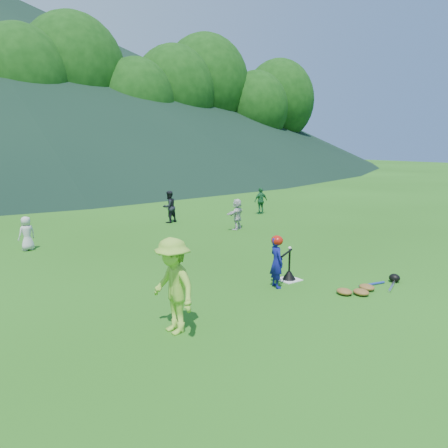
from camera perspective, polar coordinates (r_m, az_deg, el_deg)
name	(u,v)px	position (r m, az deg, el deg)	size (l,w,h in m)	color
ground	(289,280)	(9.99, 8.47, -7.24)	(120.00, 120.00, 0.00)	#225413
home_plate	(289,280)	(9.98, 8.47, -7.19)	(0.45, 0.45, 0.02)	silver
baseball	(290,248)	(9.79, 8.59, -3.12)	(0.08, 0.08, 0.08)	white
batter_child	(277,262)	(9.32, 6.89, -4.97)	(0.40, 0.26, 1.10)	navy
adult_coach	(173,286)	(7.09, -6.66, -8.03)	(1.01, 0.58, 1.57)	#8AC038
fielder_a	(27,233)	(13.63, -24.37, -1.13)	(0.48, 0.31, 0.98)	#BEBEBE
fielder_b	(169,207)	(16.85, -7.18, 2.25)	(0.60, 0.46, 1.23)	black
fielder_c	(261,201)	(18.83, 4.83, 3.03)	(0.67, 0.28, 1.14)	#1E6535
fielder_d	(237,214)	(15.41, 1.71, 1.30)	(1.02, 0.32, 1.10)	silver
batting_tee	(289,274)	(9.95, 8.49, -6.53)	(0.30, 0.30, 0.68)	black
batter_gear	(278,242)	(9.23, 7.05, -2.29)	(0.71, 0.32, 0.46)	#AD160B
equipment_pile	(367,287)	(9.68, 18.23, -7.85)	(1.80, 0.67, 0.19)	olive
outfield_fence	(21,175)	(35.49, -24.94, 5.85)	(70.07, 0.08, 1.33)	gray
tree_line	(1,78)	(41.51, -27.11, 16.65)	(70.04, 11.40, 14.82)	#382314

